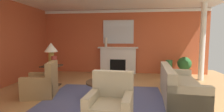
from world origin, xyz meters
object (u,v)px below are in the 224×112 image
fireplace (118,61)px  table_lamp (51,50)px  mantel_mirror (118,32)px  coffee_table (105,86)px  armchair_facing_fireplace (110,108)px  vase_on_side_table (54,61)px  vase_mantel_left (106,42)px  side_table (52,74)px  armchair_near_window (42,85)px  potted_plant (184,65)px  vase_tall_corner (169,68)px  sofa (179,88)px

fireplace → table_lamp: table_lamp is taller
mantel_mirror → coffee_table: 3.78m
armchair_facing_fireplace → table_lamp: bearing=134.4°
armchair_facing_fireplace → vase_on_side_table: size_ratio=2.90×
vase_mantel_left → coffee_table: bearing=-81.4°
mantel_mirror → vase_on_side_table: (-1.84, -2.65, -1.02)m
coffee_table → table_lamp: (-1.94, 0.92, 0.89)m
vase_mantel_left → side_table: bearing=-121.4°
table_lamp → armchair_near_window: bearing=-79.0°
fireplace → mantel_mirror: (0.00, 0.12, 1.32)m
fireplace → vase_on_side_table: fireplace is taller
armchair_near_window → potted_plant: 5.49m
armchair_facing_fireplace → potted_plant: (2.52, 4.33, 0.19)m
coffee_table → vase_tall_corner: 3.77m
mantel_mirror → vase_tall_corner: bearing=-10.8°
vase_on_side_table → vase_tall_corner: size_ratio=0.49×
table_lamp → vase_tall_corner: table_lamp is taller
fireplace → vase_mantel_left: 1.01m
armchair_near_window → side_table: armchair_near_window is taller
armchair_facing_fireplace → vase_on_side_table: (-2.12, 2.19, 0.56)m
potted_plant → mantel_mirror: bearing=169.6°
armchair_facing_fireplace → side_table: 3.24m
armchair_facing_fireplace → vase_tall_corner: size_ratio=1.41×
coffee_table → armchair_facing_fireplace: bearing=-76.7°
sofa → armchair_near_window: armchair_near_window is taller
armchair_near_window → potted_plant: armchair_near_window is taller
side_table → vase_on_side_table: 0.50m
fireplace → armchair_near_window: (-1.80, -3.39, -0.26)m
mantel_mirror → vase_on_side_table: 3.39m
armchair_facing_fireplace → vase_mantel_left: (-0.82, 4.67, 1.11)m
coffee_table → side_table: (-1.94, 0.92, 0.06)m
coffee_table → side_table: size_ratio=1.43×
armchair_near_window → coffee_table: bearing=1.9°
fireplace → vase_tall_corner: (2.19, -0.30, -0.23)m
armchair_facing_fireplace → side_table: (-2.27, 2.31, 0.09)m
side_table → mantel_mirror: bearing=51.8°
mantel_mirror → sofa: size_ratio=0.64×
side_table → vase_on_side_table: size_ratio=2.14×
fireplace → armchair_near_window: bearing=-118.0°
mantel_mirror → table_lamp: bearing=-128.2°
coffee_table → table_lamp: size_ratio=1.33×
armchair_near_window → coffee_table: (1.75, 0.06, 0.03)m
armchair_facing_fireplace → table_lamp: 3.37m
armchair_near_window → vase_mantel_left: (1.25, 3.34, 1.11)m
mantel_mirror → table_lamp: size_ratio=1.85×
vase_tall_corner → potted_plant: (0.60, -0.09, 0.16)m
fireplace → table_lamp: bearing=-129.6°
vase_mantel_left → table_lamp: bearing=-121.4°
sofa → potted_plant: size_ratio=2.61×
sofa → fireplace: bearing=120.8°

